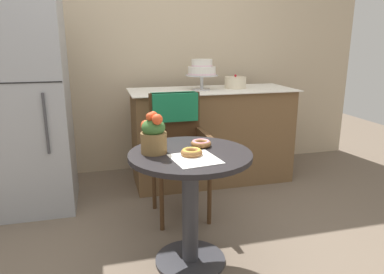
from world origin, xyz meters
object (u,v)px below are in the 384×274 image
(flower_vase, at_px, (153,134))
(refrigerator, at_px, (26,106))
(round_layer_cake, at_px, (235,82))
(tiered_cake_stand, at_px, (202,70))
(donut_front, at_px, (192,152))
(cafe_table, at_px, (190,186))
(wicker_chair, at_px, (177,135))
(donut_mid, at_px, (201,143))

(flower_vase, height_order, refrigerator, refrigerator)
(round_layer_cake, bearing_deg, flower_vase, -127.80)
(refrigerator, bearing_deg, tiered_cake_stand, 7.62)
(donut_front, relative_size, tiered_cake_stand, 0.41)
(cafe_table, xyz_separation_m, flower_vase, (-0.20, 0.05, 0.32))
(donut_front, xyz_separation_m, flower_vase, (-0.20, 0.11, 0.09))
(donut_front, xyz_separation_m, refrigerator, (-1.04, 1.16, 0.11))
(refrigerator, bearing_deg, round_layer_cake, 7.17)
(wicker_chair, bearing_deg, round_layer_cake, 37.22)
(wicker_chair, xyz_separation_m, donut_mid, (0.02, -0.61, 0.10))
(donut_front, relative_size, flower_vase, 0.52)
(round_layer_cake, relative_size, refrigerator, 0.12)
(cafe_table, xyz_separation_m, round_layer_cake, (0.79, 1.33, 0.45))
(flower_vase, xyz_separation_m, round_layer_cake, (1.00, 1.28, 0.12))
(donut_front, xyz_separation_m, tiered_cake_stand, (0.45, 1.36, 0.34))
(cafe_table, bearing_deg, refrigerator, 133.67)
(cafe_table, distance_m, donut_mid, 0.27)
(donut_front, distance_m, tiered_cake_stand, 1.47)
(cafe_table, bearing_deg, round_layer_cake, 59.28)
(cafe_table, distance_m, round_layer_cake, 1.61)
(donut_front, xyz_separation_m, donut_mid, (0.10, 0.16, -0.00))
(wicker_chair, distance_m, refrigerator, 1.21)
(wicker_chair, height_order, round_layer_cake, round_layer_cake)
(donut_mid, bearing_deg, cafe_table, -133.10)
(cafe_table, relative_size, round_layer_cake, 3.50)
(cafe_table, xyz_separation_m, donut_mid, (0.09, 0.10, 0.23))
(wicker_chair, bearing_deg, donut_mid, -92.41)
(donut_mid, height_order, tiered_cake_stand, tiered_cake_stand)
(cafe_table, height_order, flower_vase, flower_vase)
(donut_mid, xyz_separation_m, refrigerator, (-1.14, 1.00, 0.11))
(flower_vase, relative_size, refrigerator, 0.14)
(wicker_chair, relative_size, refrigerator, 0.56)
(donut_mid, bearing_deg, flower_vase, -170.18)
(donut_front, bearing_deg, tiered_cake_stand, 71.58)
(wicker_chair, distance_m, tiered_cake_stand, 0.83)
(flower_vase, distance_m, refrigerator, 1.35)
(refrigerator, bearing_deg, flower_vase, -51.17)
(donut_mid, bearing_deg, tiered_cake_stand, 73.66)
(tiered_cake_stand, bearing_deg, round_layer_cake, 5.24)
(flower_vase, bearing_deg, tiered_cake_stand, 62.57)
(flower_vase, bearing_deg, donut_mid, 9.82)
(round_layer_cake, distance_m, refrigerator, 1.86)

